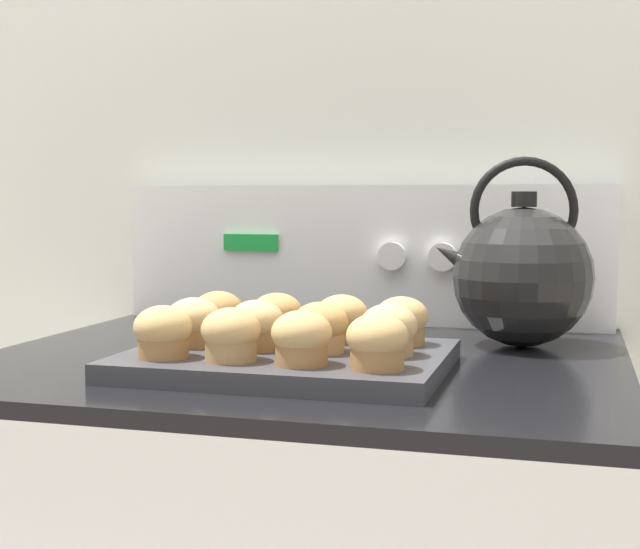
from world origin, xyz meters
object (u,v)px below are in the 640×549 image
object	(u,v)px
muffin_r0_c0	(163,332)
muffin_r1_c0	(193,323)
muffin_r1_c3	(389,330)
muffin_r2_c0	(218,315)
muffin_r0_c1	(231,335)
muffin_r0_c2	(302,338)
muffin_r2_c1	(277,317)
muffin_r1_c1	(256,326)
muffin_r2_c2	(342,319)
muffin_r0_c3	(377,342)
tea_kettle	(522,274)
muffin_r1_c2	(320,328)
muffin_pan	(288,360)
muffin_r2_c3	(402,321)

from	to	relation	value
muffin_r0_c0	muffin_r1_c0	distance (m)	0.08
muffin_r1_c3	muffin_r2_c0	world-z (taller)	same
muffin_r0_c1	muffin_r1_c0	xyz separation A→B (m)	(-0.08, 0.08, 0.00)
muffin_r0_c2	muffin_r2_c1	world-z (taller)	same
muffin_r1_c1	muffin_r2_c2	bearing A→B (deg)	45.96
muffin_r1_c1	muffin_r2_c2	xyz separation A→B (m)	(0.08, 0.08, 0.00)
muffin_r0_c0	muffin_r2_c0	bearing A→B (deg)	90.13
muffin_r1_c0	muffin_r0_c0	bearing A→B (deg)	-89.97
muffin_r2_c2	muffin_r2_c0	bearing A→B (deg)	-179.16
muffin_r1_c0	muffin_r1_c1	world-z (taller)	same
muffin_r1_c0	muffin_r1_c3	distance (m)	0.23
muffin_r0_c1	muffin_r0_c3	bearing A→B (deg)	-1.27
tea_kettle	muffin_r1_c2	bearing A→B (deg)	-130.23
muffin_r0_c2	tea_kettle	xyz separation A→B (m)	(0.20, 0.32, 0.05)
tea_kettle	muffin_r2_c1	bearing A→B (deg)	-149.79
tea_kettle	muffin_r0_c3	bearing A→B (deg)	-110.91
muffin_r2_c0	muffin_pan	bearing A→B (deg)	-33.74
muffin_r1_c0	muffin_r2_c2	bearing A→B (deg)	26.42
muffin_r0_c2	muffin_r2_c3	size ratio (longest dim) A/B	1.00
muffin_r1_c0	muffin_r1_c3	world-z (taller)	same
muffin_r0_c1	muffin_r1_c1	world-z (taller)	same
muffin_pan	muffin_r1_c3	size ratio (longest dim) A/B	5.59
muffin_r0_c0	tea_kettle	world-z (taller)	tea_kettle
muffin_r0_c2	muffin_r2_c0	distance (m)	0.22
muffin_pan	muffin_r2_c0	size ratio (longest dim) A/B	5.59
tea_kettle	muffin_r1_c1	bearing A→B (deg)	-138.97
muffin_r0_c1	tea_kettle	distance (m)	0.43
muffin_r1_c3	muffin_r2_c3	xyz separation A→B (m)	(-0.00, 0.08, 0.00)
muffin_r0_c0	muffin_r2_c3	size ratio (longest dim) A/B	1.00
muffin_r2_c1	muffin_r1_c2	bearing A→B (deg)	-45.28
muffin_r0_c0	muffin_r1_c3	size ratio (longest dim) A/B	1.00
muffin_r2_c1	muffin_r0_c3	bearing A→B (deg)	-44.60
muffin_r2_c2	muffin_r0_c2	bearing A→B (deg)	-90.70
muffin_r2_c1	tea_kettle	distance (m)	0.33
muffin_pan	tea_kettle	size ratio (longest dim) A/B	1.43
muffin_r1_c1	muffin_r2_c2	size ratio (longest dim) A/B	1.00
muffin_r0_c3	muffin_r1_c2	size ratio (longest dim) A/B	1.00
muffin_pan	muffin_r0_c3	size ratio (longest dim) A/B	5.59
muffin_r0_c0	muffin_r0_c2	distance (m)	0.16
muffin_r1_c2	muffin_r1_c1	bearing A→B (deg)	-179.05
muffin_r0_c2	muffin_r2_c0	size ratio (longest dim) A/B	1.00
muffin_pan	muffin_r1_c2	world-z (taller)	muffin_r1_c2
muffin_pan	muffin_r2_c0	xyz separation A→B (m)	(-0.12, 0.08, 0.04)
muffin_pan	tea_kettle	bearing A→B (deg)	44.96
muffin_r0_c3	muffin_r2_c2	size ratio (longest dim) A/B	1.00
muffin_r1_c0	muffin_r1_c1	bearing A→B (deg)	-2.34
muffin_r0_c0	muffin_r1_c3	xyz separation A→B (m)	(0.23, 0.08, 0.00)
muffin_r0_c2	muffin_r1_c0	world-z (taller)	same
muffin_r1_c1	muffin_r2_c3	xyz separation A→B (m)	(0.15, 0.08, 0.00)
muffin_r0_c1	muffin_r0_c0	bearing A→B (deg)	-178.25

